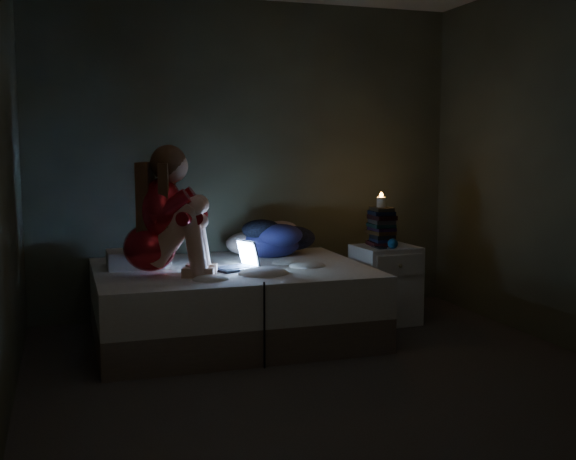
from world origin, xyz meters
name	(u,v)px	position (x,y,z in m)	size (l,w,h in m)	color
floor	(331,382)	(0.00, 0.00, -0.01)	(3.60, 3.80, 0.02)	#352F2B
wall_back	(249,159)	(0.00, 1.91, 1.30)	(3.60, 0.02, 2.60)	#30332A
wall_front	(551,178)	(0.00, -1.91, 1.30)	(3.60, 0.02, 2.60)	#30332A
bed	(232,303)	(-0.35, 1.10, 0.27)	(1.94, 1.46, 0.53)	beige
pillow	(138,259)	(-1.00, 1.29, 0.60)	(0.43, 0.31, 0.12)	silver
woman	(149,210)	(-0.95, 0.95, 0.98)	(0.55, 0.36, 0.89)	maroon
laptop	(234,255)	(-0.36, 0.97, 0.64)	(0.30, 0.21, 0.21)	black
clothes_pile	(270,237)	(0.07, 1.51, 0.69)	(0.52, 0.41, 0.31)	navy
nightstand	(385,284)	(0.93, 1.18, 0.31)	(0.46, 0.41, 0.62)	silver
book_stack	(381,228)	(0.90, 1.23, 0.76)	(0.19, 0.25, 0.29)	black
candle	(381,205)	(0.90, 1.23, 0.95)	(0.07, 0.07, 0.08)	beige
phone	(378,247)	(0.82, 1.11, 0.62)	(0.07, 0.14, 0.01)	black
blue_orb	(392,244)	(0.90, 1.04, 0.66)	(0.08, 0.08, 0.08)	navy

